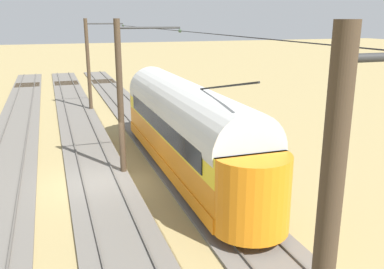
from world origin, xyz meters
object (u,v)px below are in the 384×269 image
(vintage_streetcar, at_px, (185,126))
(switch_stand, at_px, (161,113))
(catenary_pole_mid_near, at_px, (122,96))
(catenary_pole_foreground, at_px, (89,63))

(vintage_streetcar, bearing_deg, switch_stand, -98.00)
(catenary_pole_mid_near, relative_size, switch_stand, 5.74)
(catenary_pole_foreground, bearing_deg, switch_stand, 124.98)
(catenary_pole_foreground, bearing_deg, catenary_pole_mid_near, 90.00)
(vintage_streetcar, distance_m, catenary_pole_mid_near, 3.21)
(vintage_streetcar, relative_size, switch_stand, 13.07)
(vintage_streetcar, relative_size, catenary_pole_mid_near, 2.28)
(vintage_streetcar, xyz_separation_m, catenary_pole_mid_near, (2.77, -0.73, 1.46))
(catenary_pole_foreground, xyz_separation_m, catenary_pole_mid_near, (0.00, 14.97, 0.00))
(vintage_streetcar, xyz_separation_m, catenary_pole_foreground, (2.77, -15.70, 1.46))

